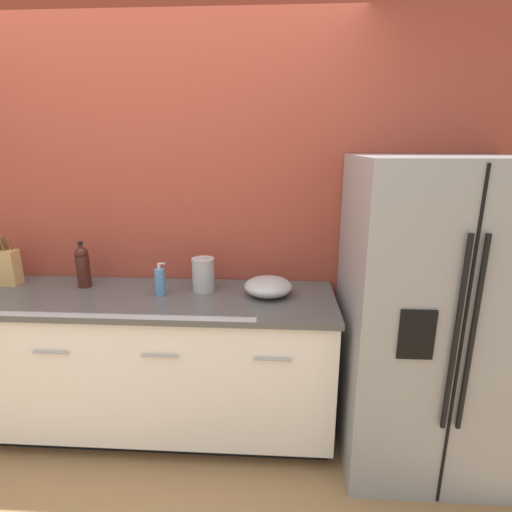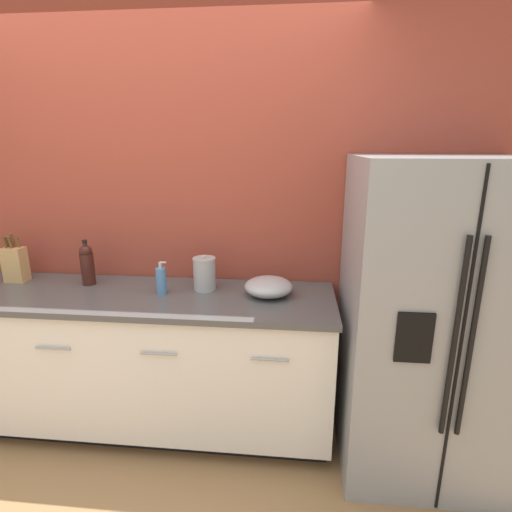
% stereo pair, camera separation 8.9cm
% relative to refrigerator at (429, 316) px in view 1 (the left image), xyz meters
% --- Properties ---
extents(wall_back, '(10.00, 0.05, 2.60)m').
position_rel_refrigerator_xyz_m(wall_back, '(-1.61, 0.43, 0.44)').
color(wall_back, '#993D2D').
rests_on(wall_back, ground_plane).
extents(counter_unit, '(2.48, 0.64, 0.91)m').
position_rel_refrigerator_xyz_m(counter_unit, '(-1.73, 0.09, -0.39)').
color(counter_unit, black).
rests_on(counter_unit, ground_plane).
extents(refrigerator, '(0.89, 0.82, 1.71)m').
position_rel_refrigerator_xyz_m(refrigerator, '(0.00, 0.00, 0.00)').
color(refrigerator, gray).
rests_on(refrigerator, ground_plane).
extents(knife_block, '(0.13, 0.09, 0.32)m').
position_rel_refrigerator_xyz_m(knife_block, '(-2.52, 0.22, 0.17)').
color(knife_block, tan).
rests_on(knife_block, counter_unit).
extents(wine_bottle, '(0.08, 0.08, 0.29)m').
position_rel_refrigerator_xyz_m(wine_bottle, '(-2.03, 0.21, 0.19)').
color(wine_bottle, '#3D1914').
rests_on(wine_bottle, counter_unit).
extents(soap_dispenser, '(0.06, 0.06, 0.20)m').
position_rel_refrigerator_xyz_m(soap_dispenser, '(-1.51, 0.09, 0.14)').
color(soap_dispenser, '#4C7FB2').
rests_on(soap_dispenser, counter_unit).
extents(steel_canister, '(0.14, 0.14, 0.22)m').
position_rel_refrigerator_xyz_m(steel_canister, '(-1.28, 0.19, 0.15)').
color(steel_canister, '#A3A3A5').
rests_on(steel_canister, counter_unit).
extents(mixing_bowl, '(0.28, 0.28, 0.11)m').
position_rel_refrigerator_xyz_m(mixing_bowl, '(-0.88, 0.13, 0.11)').
color(mixing_bowl, '#A3A3A5').
rests_on(mixing_bowl, counter_unit).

